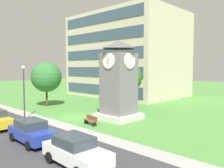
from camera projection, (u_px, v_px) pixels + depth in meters
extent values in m
plane|color=#4C893D|center=(76.00, 117.00, 26.14)|extent=(160.00, 160.00, 0.00)
cube|color=#38383A|center=(8.00, 130.00, 20.70)|extent=(120.00, 7.20, 0.01)
cube|color=#9E9E99|center=(51.00, 122.00, 23.85)|extent=(120.00, 1.60, 0.01)
cube|color=beige|center=(127.00, 56.00, 47.09)|extent=(21.10, 14.98, 16.00)
cube|color=#384C60|center=(100.00, 90.00, 42.15)|extent=(19.41, 0.10, 1.80)
cube|color=#384C60|center=(100.00, 72.00, 41.92)|extent=(19.41, 0.10, 1.80)
cube|color=#384C60|center=(100.00, 54.00, 41.70)|extent=(19.41, 0.10, 1.80)
cube|color=#384C60|center=(100.00, 36.00, 41.47)|extent=(19.41, 0.10, 1.80)
cube|color=#384C60|center=(100.00, 18.00, 41.25)|extent=(19.41, 0.10, 1.80)
cube|color=slate|center=(119.00, 86.00, 25.12)|extent=(3.00, 3.00, 7.14)
cube|color=beige|center=(119.00, 116.00, 25.35)|extent=(4.05, 4.05, 0.60)
pyramid|color=#555155|center=(119.00, 44.00, 24.80)|extent=(3.30, 3.30, 0.92)
cylinder|color=white|center=(108.00, 61.00, 23.81)|extent=(1.65, 0.12, 1.65)
cylinder|color=white|center=(130.00, 61.00, 23.85)|extent=(0.12, 1.65, 1.65)
cube|color=black|center=(108.00, 59.00, 23.75)|extent=(0.06, 0.09, 0.49)
cube|color=black|center=(108.00, 61.00, 23.76)|extent=(0.05, 0.06, 0.74)
cube|color=brown|center=(90.00, 120.00, 22.55)|extent=(1.85, 0.70, 0.06)
cube|color=brown|center=(92.00, 118.00, 22.67)|extent=(1.79, 0.27, 0.40)
cube|color=black|center=(86.00, 121.00, 23.13)|extent=(0.13, 0.44, 0.45)
cube|color=black|center=(94.00, 124.00, 22.01)|extent=(0.13, 0.44, 0.45)
cylinder|color=#333338|center=(24.00, 94.00, 24.91)|extent=(0.14, 0.14, 5.42)
sphere|color=#F2EFCC|center=(23.00, 67.00, 24.71)|extent=(0.36, 0.36, 0.36)
cylinder|color=#513823|center=(127.00, 98.00, 31.89)|extent=(0.35, 0.35, 2.78)
sphere|color=#2B5A1C|center=(127.00, 77.00, 31.69)|extent=(4.16, 4.16, 4.16)
cylinder|color=#513823|center=(118.00, 91.00, 40.29)|extent=(0.37, 0.37, 3.10)
sphere|color=#2C7F1C|center=(118.00, 72.00, 40.07)|extent=(4.71, 4.71, 4.71)
cylinder|color=#513823|center=(47.00, 97.00, 33.23)|extent=(0.29, 0.29, 2.75)
sphere|color=#2E6C31|center=(46.00, 77.00, 33.03)|extent=(4.32, 4.32, 4.32)
cylinder|color=black|center=(11.00, 126.00, 20.92)|extent=(0.67, 0.24, 0.66)
cylinder|color=black|center=(0.00, 121.00, 23.01)|extent=(0.67, 0.24, 0.66)
cube|color=#23389E|center=(32.00, 133.00, 17.16)|extent=(4.49, 2.00, 0.76)
cube|color=#2D3842|center=(31.00, 124.00, 17.27)|extent=(2.26, 1.72, 0.60)
cylinder|color=black|center=(53.00, 140.00, 16.85)|extent=(0.67, 0.24, 0.66)
cylinder|color=black|center=(28.00, 146.00, 15.56)|extent=(0.67, 0.24, 0.66)
cylinder|color=black|center=(35.00, 132.00, 18.81)|extent=(0.67, 0.24, 0.66)
cylinder|color=black|center=(12.00, 137.00, 17.53)|extent=(0.67, 0.24, 0.66)
cube|color=silver|center=(76.00, 153.00, 13.16)|extent=(4.54, 1.97, 0.76)
cube|color=#2D3842|center=(74.00, 141.00, 13.27)|extent=(2.29, 1.69, 0.60)
cylinder|color=black|center=(105.00, 163.00, 12.82)|extent=(0.67, 0.24, 0.66)
cylinder|color=black|center=(75.00, 150.00, 14.81)|extent=(0.67, 0.24, 0.66)
cylinder|color=black|center=(50.00, 157.00, 13.55)|extent=(0.67, 0.24, 0.66)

